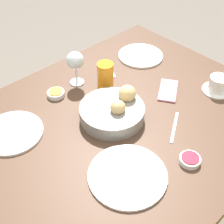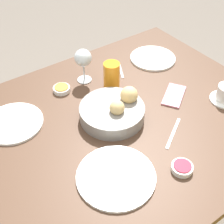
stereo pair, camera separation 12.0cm
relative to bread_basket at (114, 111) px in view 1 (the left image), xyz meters
name	(u,v)px [view 1 (the left image)]	position (x,y,z in m)	size (l,w,h in m)	color
ground_plane	(121,216)	(-0.04, 0.03, -0.80)	(10.00, 10.00, 0.00)	#6B6056
dining_table	(124,134)	(-0.04, 0.03, -0.14)	(1.21, 1.00, 0.77)	#4C3323
bread_basket	(114,111)	(0.00, 0.00, 0.00)	(0.25, 0.25, 0.11)	gray
plate_near_left	(141,56)	(-0.40, -0.23, -0.03)	(0.22, 0.22, 0.01)	white
plate_near_right	(12,132)	(0.34, -0.19, -0.03)	(0.23, 0.23, 0.01)	white
plate_far_center	(128,175)	(0.16, 0.24, -0.03)	(0.26, 0.26, 0.01)	white
juice_glass	(105,76)	(-0.11, -0.17, 0.03)	(0.07, 0.07, 0.12)	orange
wine_glass	(75,62)	(-0.03, -0.27, 0.08)	(0.08, 0.08, 0.16)	silver
coffee_cup	(218,85)	(-0.44, 0.18, 0.00)	(0.12, 0.12, 0.07)	white
jam_bowl_berry	(190,159)	(-0.04, 0.34, -0.02)	(0.07, 0.07, 0.02)	white
jam_bowl_honey	(56,93)	(0.09, -0.26, -0.02)	(0.07, 0.07, 0.02)	white
knife_silver	(174,127)	(-0.13, 0.20, -0.03)	(0.15, 0.10, 0.00)	#B7B7BC
spoon_coffee	(111,70)	(-0.21, -0.24, -0.03)	(0.07, 0.12, 0.00)	#B7B7BC
cell_phone	(168,90)	(-0.28, 0.04, -0.03)	(0.17, 0.14, 0.01)	pink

